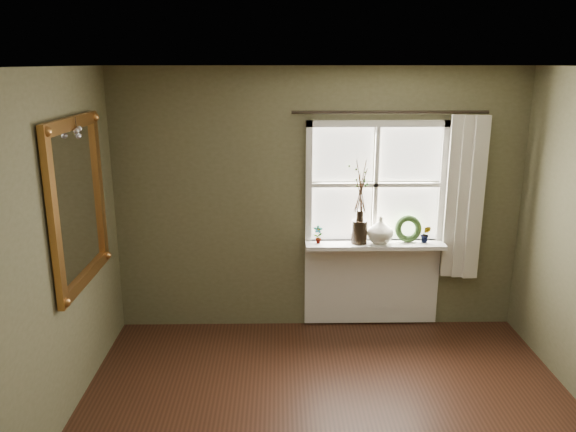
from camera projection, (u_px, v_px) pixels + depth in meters
The scene contains 13 objects.
ceiling at pixel (352, 68), 2.99m from camera, with size 4.50×4.50×0.00m, color silver.
wall_back at pixel (318, 201), 5.55m from camera, with size 4.00×0.10×2.60m, color brown.
window_frame at pixel (376, 185), 5.45m from camera, with size 1.36×0.06×1.24m.
window_sill at pixel (375, 245), 5.50m from camera, with size 1.36×0.26×0.04m, color white.
window_apron at pixel (371, 282), 5.72m from camera, with size 1.36×0.04×0.88m, color white.
dark_jug at pixel (359, 232), 5.46m from camera, with size 0.16×0.16×0.23m, color black.
cream_vase at pixel (380, 230), 5.46m from camera, with size 0.25×0.25×0.26m, color beige.
wreath at pixel (408, 232), 5.51m from camera, with size 0.27×0.27×0.07m, color #2A451E.
potted_plant_left at pixel (318, 234), 5.46m from camera, with size 0.09×0.06×0.18m, color #2A451E.
potted_plant_right at pixel (426, 234), 5.47m from camera, with size 0.10×0.08×0.17m, color #2A451E.
curtain at pixel (464, 198), 5.40m from camera, with size 0.36×0.12×1.59m, color beige.
curtain_rod at pixel (390, 112), 5.21m from camera, with size 0.03×0.03×1.84m, color black.
gilt_mirror at pixel (78, 202), 4.39m from camera, with size 0.10×1.12×1.33m.
Camera 1 is at (-0.39, -3.09, 2.63)m, focal length 35.00 mm.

